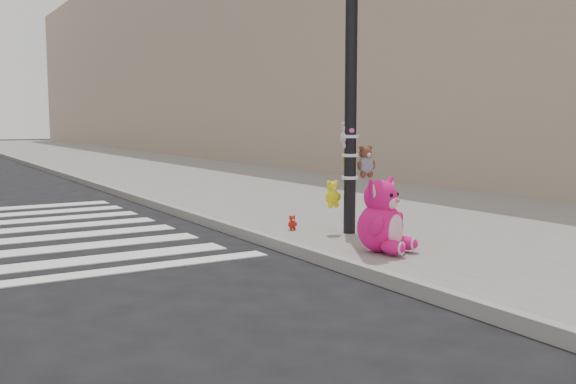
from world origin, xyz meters
TOP-DOWN VIEW (x-y plane):
  - ground at (0.00, 0.00)m, footprint 120.00×120.00m
  - sidewalk_near at (5.00, 10.00)m, footprint 7.00×80.00m
  - curb_edge at (1.55, 10.00)m, footprint 0.12×80.00m
  - bld_near at (10.50, 20.00)m, footprint 5.00×60.00m
  - signal_pole at (2.62, 1.81)m, footprint 0.69×0.48m
  - pink_bunny at (2.16, 0.57)m, footprint 0.74×0.80m
  - red_teddy at (2.06, 2.40)m, footprint 0.15×0.11m

SIDE VIEW (x-z plane):
  - ground at x=0.00m, z-range 0.00..0.00m
  - sidewalk_near at x=5.00m, z-range 0.00..0.14m
  - curb_edge at x=1.55m, z-range -0.01..0.15m
  - red_teddy at x=2.06m, z-range 0.14..0.35m
  - pink_bunny at x=2.16m, z-range 0.06..0.95m
  - signal_pole at x=2.62m, z-range -0.22..3.78m
  - bld_near at x=10.50m, z-range 0.00..10.00m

